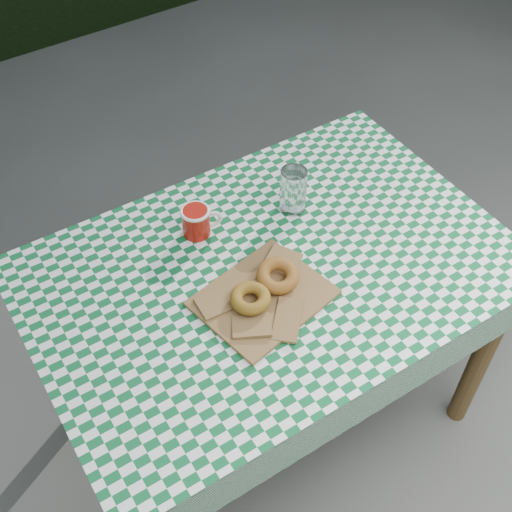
{
  "coord_description": "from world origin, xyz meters",
  "views": [
    {
      "loc": [
        -0.75,
        -0.69,
        2.01
      ],
      "look_at": [
        -0.14,
        0.23,
        0.79
      ],
      "focal_mm": 46.12,
      "sensor_mm": 36.0,
      "label": 1
    }
  ],
  "objects_px": {
    "paper_bag": "(263,297)",
    "drinking_glass": "(293,190)",
    "table": "(269,351)",
    "coffee_mug": "(196,222)"
  },
  "relations": [
    {
      "from": "table",
      "to": "coffee_mug",
      "type": "xyz_separation_m",
      "value": [
        -0.1,
        0.21,
        0.42
      ]
    },
    {
      "from": "paper_bag",
      "to": "drinking_glass",
      "type": "height_order",
      "value": "drinking_glass"
    },
    {
      "from": "table",
      "to": "coffee_mug",
      "type": "height_order",
      "value": "coffee_mug"
    },
    {
      "from": "table",
      "to": "drinking_glass",
      "type": "relative_size",
      "value": 9.25
    },
    {
      "from": "drinking_glass",
      "to": "table",
      "type": "bearing_deg",
      "value": -139.32
    },
    {
      "from": "paper_bag",
      "to": "coffee_mug",
      "type": "bearing_deg",
      "value": 93.82
    },
    {
      "from": "coffee_mug",
      "to": "drinking_glass",
      "type": "relative_size",
      "value": 1.13
    },
    {
      "from": "paper_bag",
      "to": "drinking_glass",
      "type": "bearing_deg",
      "value": 41.68
    },
    {
      "from": "table",
      "to": "paper_bag",
      "type": "xyz_separation_m",
      "value": [
        -0.08,
        -0.07,
        0.39
      ]
    },
    {
      "from": "table",
      "to": "drinking_glass",
      "type": "distance_m",
      "value": 0.5
    }
  ]
}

